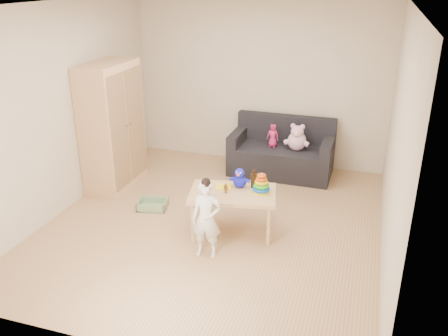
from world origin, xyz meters
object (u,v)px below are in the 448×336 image
(sofa, at_px, (281,161))
(toddler, at_px, (206,220))
(play_table, at_px, (233,212))
(wardrobe, at_px, (112,126))

(sofa, distance_m, toddler, 2.53)
(play_table, relative_size, toddler, 1.14)
(wardrobe, bearing_deg, toddler, -36.10)
(toddler, bearing_deg, wardrobe, 138.14)
(sofa, xyz_separation_m, toddler, (-0.33, -2.49, 0.22))
(wardrobe, relative_size, sofa, 1.16)
(wardrobe, height_order, toddler, wardrobe)
(play_table, height_order, toddler, toddler)
(play_table, bearing_deg, sofa, 84.02)
(play_table, bearing_deg, toddler, -102.48)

